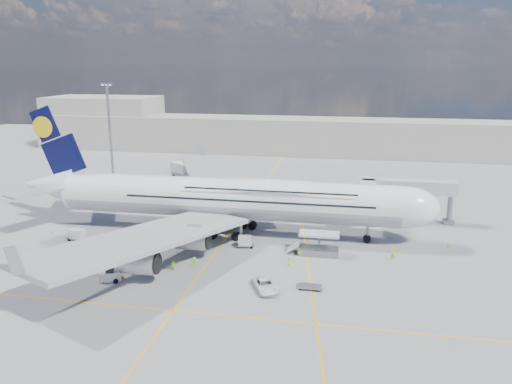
% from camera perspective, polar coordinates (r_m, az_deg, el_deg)
% --- Properties ---
extents(ground, '(300.00, 300.00, 0.00)m').
position_cam_1_polar(ground, '(83.59, -4.76, -7.00)').
color(ground, gray).
rests_on(ground, ground).
extents(taxi_line_main, '(0.25, 220.00, 0.01)m').
position_cam_1_polar(taxi_line_main, '(83.58, -4.76, -7.00)').
color(taxi_line_main, '#FFB60D').
rests_on(taxi_line_main, ground).
extents(taxi_line_cross, '(120.00, 0.25, 0.01)m').
position_cam_1_polar(taxi_line_cross, '(66.30, -9.44, -13.25)').
color(taxi_line_cross, '#FFB60D').
rests_on(taxi_line_cross, ground).
extents(taxi_line_diag, '(14.16, 99.06, 0.01)m').
position_cam_1_polar(taxi_line_diag, '(90.49, 5.55, -5.29)').
color(taxi_line_diag, '#FFB60D').
rests_on(taxi_line_diag, ground).
extents(airliner, '(77.26, 79.15, 23.71)m').
position_cam_1_polar(airliner, '(90.52, -3.03, -0.67)').
color(airliner, white).
rests_on(airliner, ground).
extents(jet_bridge, '(18.80, 12.10, 8.50)m').
position_cam_1_polar(jet_bridge, '(99.05, 15.38, 0.16)').
color(jet_bridge, '#B7B7BC').
rests_on(jet_bridge, ground).
extents(cargo_loader, '(8.53, 3.20, 3.67)m').
position_cam_1_polar(cargo_loader, '(83.23, 7.06, -6.24)').
color(cargo_loader, silver).
rests_on(cargo_loader, ground).
extents(light_mast, '(3.00, 0.70, 25.50)m').
position_cam_1_polar(light_mast, '(135.57, -16.35, 6.66)').
color(light_mast, gray).
rests_on(light_mast, ground).
extents(terminal, '(180.00, 16.00, 12.00)m').
position_cam_1_polar(terminal, '(172.85, 3.55, 6.45)').
color(terminal, '#B2AD9E').
rests_on(terminal, ground).
extents(hangar, '(40.00, 22.00, 18.00)m').
position_cam_1_polar(hangar, '(198.26, -16.94, 7.78)').
color(hangar, '#B2AD9E').
rests_on(hangar, ground).
extents(tree_line, '(160.00, 6.00, 8.00)m').
position_cam_1_polar(tree_line, '(217.26, 15.68, 7.10)').
color(tree_line, '#193814').
rests_on(tree_line, ground).
extents(dolly_row_a, '(2.98, 2.09, 1.71)m').
position_cam_1_polar(dolly_row_a, '(84.40, -18.89, -6.90)').
color(dolly_row_a, gray).
rests_on(dolly_row_a, ground).
extents(dolly_row_b, '(2.77, 1.52, 1.73)m').
position_cam_1_polar(dolly_row_b, '(89.20, -16.08, -5.49)').
color(dolly_row_b, gray).
rests_on(dolly_row_b, ground).
extents(dolly_row_c, '(2.85, 1.76, 1.71)m').
position_cam_1_polar(dolly_row_c, '(82.75, -14.93, -7.02)').
color(dolly_row_c, gray).
rests_on(dolly_row_c, ground).
extents(dolly_back, '(3.43, 2.13, 2.05)m').
position_cam_1_polar(dolly_back, '(94.20, -19.73, -4.59)').
color(dolly_back, gray).
rests_on(dolly_back, ground).
extents(dolly_nose_far, '(3.33, 1.83, 0.48)m').
position_cam_1_polar(dolly_nose_far, '(71.38, 6.21, -10.67)').
color(dolly_nose_far, gray).
rests_on(dolly_nose_far, ground).
extents(dolly_nose_near, '(3.29, 2.12, 1.94)m').
position_cam_1_polar(dolly_nose_near, '(85.62, -1.27, -5.67)').
color(dolly_nose_near, gray).
rests_on(dolly_nose_near, ground).
extents(baggage_tug, '(3.34, 2.34, 1.90)m').
position_cam_1_polar(baggage_tug, '(76.04, -16.30, -9.17)').
color(baggage_tug, silver).
rests_on(baggage_tug, ground).
extents(catering_truck_inner, '(7.85, 3.64, 4.54)m').
position_cam_1_polar(catering_truck_inner, '(109.99, -2.64, -0.42)').
color(catering_truck_inner, gray).
rests_on(catering_truck_inner, ground).
extents(catering_truck_outer, '(8.28, 6.25, 4.55)m').
position_cam_1_polar(catering_truck_outer, '(134.99, -8.25, 2.29)').
color(catering_truck_outer, gray).
rests_on(catering_truck_outer, ground).
extents(service_van, '(4.71, 6.14, 1.55)m').
position_cam_1_polar(service_van, '(70.37, 1.03, -10.60)').
color(service_van, white).
rests_on(service_van, ground).
extents(crew_nose, '(0.84, 0.72, 1.96)m').
position_cam_1_polar(crew_nose, '(83.31, 15.39, -6.86)').
color(crew_nose, '#BADF17').
rests_on(crew_nose, ground).
extents(crew_loader, '(0.99, 0.93, 1.62)m').
position_cam_1_polar(crew_loader, '(81.98, 5.00, -6.85)').
color(crew_loader, '#C6FF1A').
rests_on(crew_loader, ground).
extents(crew_wing, '(0.74, 1.00, 1.57)m').
position_cam_1_polar(crew_wing, '(77.71, -9.42, -8.27)').
color(crew_wing, '#A1E818').
rests_on(crew_wing, ground).
extents(crew_van, '(0.61, 0.81, 1.50)m').
position_cam_1_polar(crew_van, '(78.37, 3.84, -7.92)').
color(crew_van, '#A6FF1A').
rests_on(crew_van, ground).
extents(crew_tug, '(1.25, 0.82, 1.81)m').
position_cam_1_polar(crew_tug, '(77.96, -7.10, -8.00)').
color(crew_tug, '#8CDF17').
rests_on(crew_tug, ground).
extents(cone_nose, '(0.43, 0.43, 0.54)m').
position_cam_1_polar(cone_nose, '(92.20, 21.10, -5.70)').
color(cone_nose, orange).
rests_on(cone_nose, ground).
extents(cone_wing_left_inner, '(0.49, 0.49, 0.62)m').
position_cam_1_polar(cone_wing_left_inner, '(105.75, -9.51, -2.28)').
color(cone_wing_left_inner, orange).
rests_on(cone_wing_left_inner, ground).
extents(cone_wing_left_outer, '(0.43, 0.43, 0.54)m').
position_cam_1_polar(cone_wing_left_outer, '(116.88, -10.61, -0.70)').
color(cone_wing_left_outer, orange).
rests_on(cone_wing_left_outer, ground).
extents(cone_wing_right_inner, '(0.44, 0.44, 0.56)m').
position_cam_1_polar(cone_wing_right_inner, '(76.68, -14.94, -9.33)').
color(cone_wing_right_inner, orange).
rests_on(cone_wing_right_inner, ground).
extents(cone_wing_right_outer, '(0.39, 0.39, 0.50)m').
position_cam_1_polar(cone_wing_right_outer, '(75.77, -17.01, -9.82)').
color(cone_wing_right_outer, orange).
rests_on(cone_wing_right_outer, ground).
extents(cone_tail, '(0.40, 0.40, 0.51)m').
position_cam_1_polar(cone_tail, '(100.02, -22.26, -4.24)').
color(cone_tail, orange).
rests_on(cone_tail, ground).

